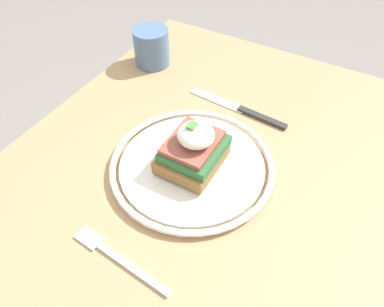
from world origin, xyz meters
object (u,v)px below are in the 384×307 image
plate (192,165)px  fork (117,257)px  sandwich (194,149)px  cup (151,46)px  knife (244,111)px

plate → fork: size_ratio=1.66×
sandwich → fork: (-0.18, 0.01, -0.04)m
sandwich → fork: sandwich is taller
plate → cup: bearing=45.2°
plate → sandwich: (0.00, -0.00, 0.04)m
plate → sandwich: 0.04m
plate → knife: size_ratio=1.30×
fork → knife: bearing=-3.9°
plate → fork: plate is taller
knife → sandwich: bearing=175.4°
plate → cup: cup is taller
sandwich → plate: bearing=124.5°
fork → cup: (0.40, 0.21, 0.04)m
sandwich → knife: bearing=-4.6°
plate → knife: (0.17, -0.02, -0.01)m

